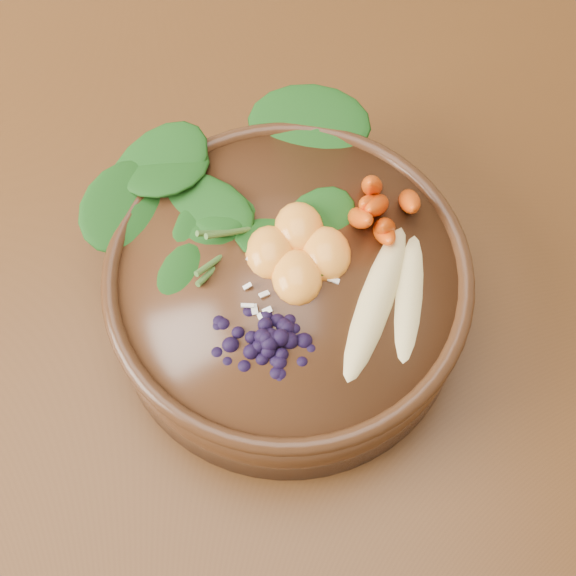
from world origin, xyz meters
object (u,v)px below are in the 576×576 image
object	(u,v)px
carrot_cluster	(386,182)
banana_halves	(395,291)
stoneware_bowl	(288,294)
kale_heap	(260,179)
mandarin_cluster	(298,243)
dining_table	(29,219)
blueberry_pile	(264,329)

from	to	relation	value
carrot_cluster	banana_halves	size ratio (longest dim) A/B	0.52
carrot_cluster	banana_halves	world-z (taller)	carrot_cluster
stoneware_bowl	kale_heap	bearing A→B (deg)	102.81
kale_heap	mandarin_cluster	xyz separation A→B (m)	(0.02, -0.05, -0.01)
kale_heap	mandarin_cluster	bearing A→B (deg)	-65.85
dining_table	mandarin_cluster	distance (m)	0.35
banana_halves	mandarin_cluster	bearing A→B (deg)	170.25
dining_table	kale_heap	distance (m)	0.32
kale_heap	carrot_cluster	xyz separation A→B (m)	(0.09, -0.02, 0.02)
carrot_cluster	banana_halves	bearing A→B (deg)	-66.94
banana_halves	blueberry_pile	world-z (taller)	blueberry_pile
carrot_cluster	mandarin_cluster	distance (m)	0.08
kale_heap	banana_halves	size ratio (longest dim) A/B	1.25
dining_table	blueberry_pile	distance (m)	0.37
mandarin_cluster	blueberry_pile	size ratio (longest dim) A/B	0.69
banana_halves	blueberry_pile	distance (m)	0.10
kale_heap	blueberry_pile	distance (m)	0.12
kale_heap	carrot_cluster	world-z (taller)	carrot_cluster
dining_table	blueberry_pile	size ratio (longest dim) A/B	12.63
stoneware_bowl	banana_halves	bearing A→B (deg)	-21.32
kale_heap	banana_halves	world-z (taller)	kale_heap
kale_heap	stoneware_bowl	bearing A→B (deg)	-77.19
stoneware_bowl	banana_halves	distance (m)	0.09
kale_heap	carrot_cluster	distance (m)	0.09
blueberry_pile	dining_table	bearing A→B (deg)	135.76
kale_heap	carrot_cluster	bearing A→B (deg)	-13.55
stoneware_bowl	kale_heap	distance (m)	0.09
blueberry_pile	carrot_cluster	bearing A→B (deg)	46.39
mandarin_cluster	dining_table	bearing A→B (deg)	149.04
banana_halves	blueberry_pile	size ratio (longest dim) A/B	1.14
dining_table	stoneware_bowl	distance (m)	0.33
stoneware_bowl	carrot_cluster	size ratio (longest dim) A/B	3.62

